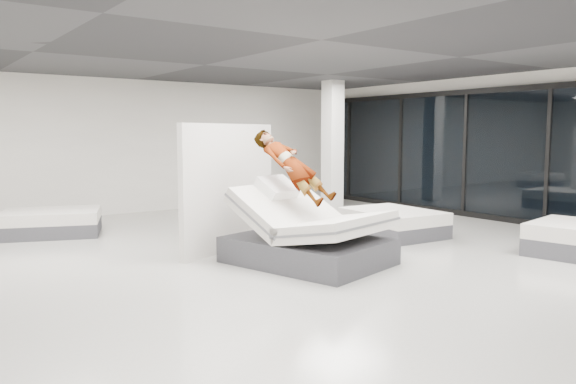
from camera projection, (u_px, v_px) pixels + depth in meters
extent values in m
plane|color=#B3B1A9|center=(320.00, 267.00, 8.06)|extent=(14.00, 14.00, 0.00)
plane|color=black|center=(321.00, 40.00, 7.73)|extent=(14.00, 14.00, 0.00)
cube|color=white|center=(139.00, 147.00, 13.56)|extent=(12.00, 0.04, 3.20)
cube|color=white|center=(551.00, 149.00, 11.36)|extent=(0.04, 14.00, 3.20)
cube|color=#3A3A3F|center=(308.00, 250.00, 8.31)|extent=(2.15, 2.53, 0.38)
cube|color=white|center=(287.00, 210.00, 8.51)|extent=(1.86, 1.45, 0.76)
cube|color=#5C5D61|center=(287.00, 210.00, 8.51)|extent=(1.86, 1.37, 0.59)
cube|color=white|center=(337.00, 227.00, 7.93)|extent=(1.87, 1.50, 0.42)
cube|color=#5C5D61|center=(337.00, 227.00, 7.93)|extent=(1.89, 1.49, 0.22)
cube|color=white|center=(277.00, 187.00, 8.59)|extent=(0.70, 0.59, 0.35)
imported|color=slate|center=(292.00, 178.00, 8.38)|extent=(0.89, 1.41, 1.44)
cube|color=black|center=(320.00, 190.00, 8.35)|extent=(0.08, 0.15, 0.08)
cube|color=beige|center=(229.00, 188.00, 9.15)|extent=(2.15, 0.95, 2.07)
cube|color=#3A3A3F|center=(393.00, 228.00, 10.59)|extent=(1.44, 1.84, 0.26)
cube|color=white|center=(393.00, 216.00, 10.57)|extent=(1.44, 1.84, 0.22)
cube|color=#3A3A3F|center=(52.00, 228.00, 10.63)|extent=(2.07, 1.82, 0.26)
cube|color=white|center=(51.00, 216.00, 10.60)|extent=(2.07, 1.82, 0.22)
cube|color=beige|center=(332.00, 146.00, 13.85)|extent=(0.40, 0.40, 3.20)
cube|color=#1D2731|center=(548.00, 157.00, 11.32)|extent=(0.06, 13.40, 2.80)
cube|color=black|center=(545.00, 225.00, 11.46)|extent=(0.12, 13.40, 0.12)
cube|color=black|center=(552.00, 86.00, 11.17)|extent=(0.12, 13.40, 0.12)
cube|color=black|center=(548.00, 157.00, 11.32)|extent=(0.09, 0.08, 2.80)
cube|color=black|center=(465.00, 154.00, 12.94)|extent=(0.09, 0.08, 2.80)
cube|color=black|center=(401.00, 151.00, 14.56)|extent=(0.09, 0.08, 2.80)
cube|color=black|center=(349.00, 150.00, 16.18)|extent=(0.09, 0.08, 2.80)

